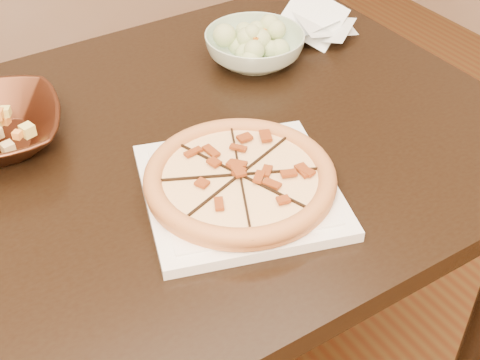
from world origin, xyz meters
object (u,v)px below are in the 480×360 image
Objects in this scene: dining_table at (138,209)px; plate at (240,190)px; pizza at (240,178)px; salad_bowl at (255,48)px.

dining_table is 3.74× the size of plate.
plate is at bearing -58.39° from dining_table.
salad_bowl is (0.25, 0.33, -0.00)m from pizza.
dining_table is at bearing 121.61° from plate.
pizza is 0.41m from salad_bowl.
pizza is at bearing -168.65° from plate.
pizza is (-0.00, -0.00, 0.02)m from plate.
plate is at bearing 11.35° from pizza.
pizza is at bearing -126.61° from salad_bowl.
dining_table is 0.23m from plate.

